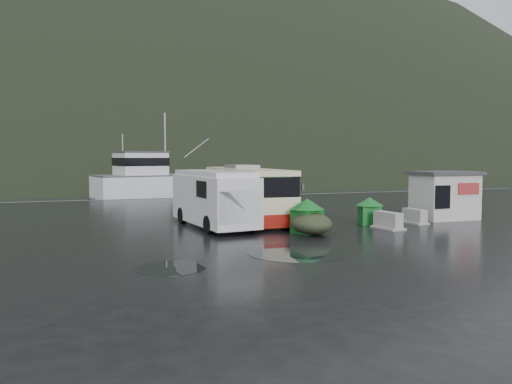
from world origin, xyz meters
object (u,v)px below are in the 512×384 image
object	(u,v)px
dome_tent	(311,234)
jersey_barrier_a	(388,229)
jersey_barrier_b	(414,223)
waste_bin_left	(369,224)
ticket_kiosk	(444,219)
white_van	(214,227)
fishing_trawler	(189,190)
waste_bin_right	(307,233)
coach_bus	(246,218)

from	to	relation	value
dome_tent	jersey_barrier_a	xyz separation A→B (m)	(4.24, 0.18, 0.00)
jersey_barrier_b	waste_bin_left	bearing A→B (deg)	169.99
dome_tent	ticket_kiosk	distance (m)	9.82
white_van	dome_tent	bearing A→B (deg)	-52.79
dome_tent	fishing_trawler	size ratio (longest dim) A/B	0.11
jersey_barrier_b	fishing_trawler	world-z (taller)	fishing_trawler
waste_bin_right	coach_bus	bearing A→B (deg)	97.76
coach_bus	waste_bin_right	bearing A→B (deg)	-79.76
waste_bin_left	jersey_barrier_a	distance (m)	1.67
waste_bin_right	fishing_trawler	distance (m)	31.53
white_van	waste_bin_left	xyz separation A→B (m)	(7.78, -1.93, 0.00)
jersey_barrier_a	dome_tent	bearing A→B (deg)	-177.61
jersey_barrier_a	waste_bin_left	bearing A→B (deg)	88.72
coach_bus	white_van	bearing A→B (deg)	-131.63
waste_bin_left	dome_tent	xyz separation A→B (m)	(-4.28, -1.85, 0.00)
dome_tent	fishing_trawler	distance (m)	31.88
jersey_barrier_b	dome_tent	bearing A→B (deg)	-168.18
dome_tent	coach_bus	bearing A→B (deg)	97.57
white_van	coach_bus	bearing A→B (deg)	40.25
coach_bus	ticket_kiosk	size ratio (longest dim) A/B	3.15
white_van	waste_bin_right	bearing A→B (deg)	-50.22
dome_tent	ticket_kiosk	size ratio (longest dim) A/B	0.73
coach_bus	waste_bin_left	distance (m)	6.93
waste_bin_right	fishing_trawler	bearing A→B (deg)	87.14
jersey_barrier_a	coach_bus	bearing A→B (deg)	128.93
white_van	jersey_barrier_a	world-z (taller)	white_van
white_van	waste_bin_right	size ratio (longest dim) A/B	4.24
waste_bin_right	jersey_barrier_b	xyz separation A→B (m)	(6.78, 1.06, 0.00)
coach_bus	fishing_trawler	size ratio (longest dim) A/B	0.47
dome_tent	jersey_barrier_b	world-z (taller)	dome_tent
white_van	jersey_barrier_b	bearing A→B (deg)	-18.62
waste_bin_left	fishing_trawler	distance (m)	30.12
jersey_barrier_b	fishing_trawler	distance (m)	30.87
coach_bus	waste_bin_right	distance (m)	6.21
ticket_kiosk	waste_bin_left	bearing A→B (deg)	-171.62
white_van	ticket_kiosk	bearing A→B (deg)	-11.70
waste_bin_right	jersey_barrier_a	distance (m)	4.27
waste_bin_right	jersey_barrier_b	distance (m)	6.86
coach_bus	jersey_barrier_a	distance (m)	8.13
ticket_kiosk	fishing_trawler	size ratio (longest dim) A/B	0.15
coach_bus	white_van	distance (m)	3.79
coach_bus	waste_bin_right	world-z (taller)	coach_bus
ticket_kiosk	waste_bin_right	bearing A→B (deg)	-165.46
waste_bin_left	jersey_barrier_a	world-z (taller)	waste_bin_left
waste_bin_left	ticket_kiosk	size ratio (longest dim) A/B	0.41
coach_bus	fishing_trawler	distance (m)	25.46
waste_bin_right	ticket_kiosk	xyz separation A→B (m)	(9.55, 2.04, 0.00)
fishing_trawler	coach_bus	bearing A→B (deg)	-108.18
coach_bus	fishing_trawler	bearing A→B (deg)	87.05
fishing_trawler	waste_bin_left	bearing A→B (deg)	-97.54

